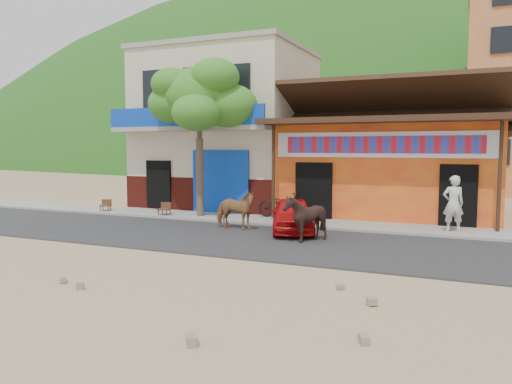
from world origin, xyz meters
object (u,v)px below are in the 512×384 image
(cow_tan, at_px, (235,210))
(red_car, at_px, (292,215))
(pedestrian, at_px, (453,204))
(cafe_chair_left, at_px, (105,200))
(tree, at_px, (200,138))
(cow_dark, at_px, (305,218))
(cafe_chair_right, at_px, (164,203))
(scooter, at_px, (282,205))

(cow_tan, bearing_deg, red_car, -81.77)
(cow_tan, height_order, pedestrian, pedestrian)
(cafe_chair_left, bearing_deg, tree, -19.05)
(cow_dark, xyz_separation_m, cafe_chair_right, (-6.66, 2.70, -0.15))
(scooter, height_order, pedestrian, pedestrian)
(tree, relative_size, red_car, 1.85)
(cafe_chair_left, bearing_deg, pedestrian, -21.42)
(tree, relative_size, cafe_chair_right, 6.58)
(cow_dark, relative_size, pedestrian, 0.77)
(cow_tan, height_order, scooter, cow_tan)
(cow_tan, distance_m, pedestrian, 6.95)
(tree, xyz_separation_m, cafe_chair_right, (-1.40, -0.38, -2.54))
(tree, distance_m, pedestrian, 9.34)
(tree, xyz_separation_m, cafe_chair_left, (-4.40, -0.26, -2.57))
(tree, height_order, scooter, tree)
(red_car, relative_size, cafe_chair_left, 3.73)
(cafe_chair_right, bearing_deg, cow_dark, -31.01)
(cow_tan, distance_m, cafe_chair_left, 7.00)
(cow_tan, distance_m, cow_dark, 3.10)
(scooter, xyz_separation_m, pedestrian, (6.00, -0.77, 0.39))
(cow_dark, bearing_deg, cafe_chair_left, -122.55)
(red_car, height_order, cafe_chair_left, red_car)
(tree, height_order, cafe_chair_right, tree)
(tree, height_order, red_car, tree)
(tree, height_order, cow_tan, tree)
(cow_tan, height_order, cafe_chair_right, cow_tan)
(scooter, bearing_deg, cow_tan, 162.17)
(cow_dark, height_order, pedestrian, pedestrian)
(cow_tan, bearing_deg, tree, 52.54)
(cafe_chair_right, bearing_deg, red_car, -20.90)
(cow_dark, bearing_deg, scooter, -166.93)
(pedestrian, bearing_deg, cow_dark, 19.38)
(cow_dark, xyz_separation_m, pedestrian, (3.84, 3.07, 0.28))
(cow_tan, bearing_deg, cafe_chair_right, 69.05)
(cow_tan, height_order, cow_dark, cow_dark)
(cow_tan, xyz_separation_m, cafe_chair_left, (-6.81, 1.61, -0.13))
(cafe_chair_left, bearing_deg, cow_tan, -35.76)
(pedestrian, bearing_deg, red_car, -0.80)
(tree, distance_m, cow_tan, 3.91)
(tree, xyz_separation_m, pedestrian, (9.10, -0.02, -2.11))
(cow_tan, distance_m, red_car, 1.96)
(cafe_chair_left, height_order, cafe_chair_right, cafe_chair_right)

